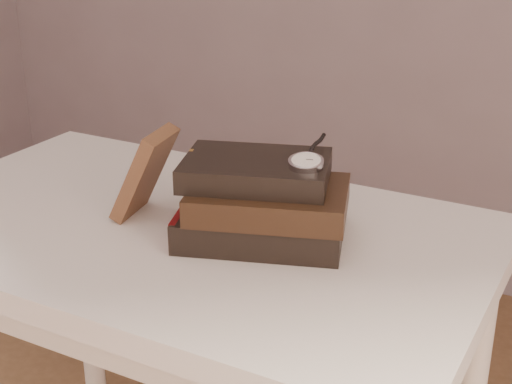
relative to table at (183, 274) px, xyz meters
The scene contains 5 objects.
table is the anchor object (origin of this frame).
book_stack 0.21m from the table, ahead, with size 0.30×0.25×0.13m.
journal 0.18m from the table, behind, with size 0.02×0.10×0.16m, color #45291A.
pocket_watch 0.31m from the table, ahead, with size 0.07×0.16×0.02m.
eyeglasses 0.18m from the table, 69.21° to the left, with size 0.14×0.15×0.05m.
Camera 1 is at (0.63, -0.57, 1.26)m, focal length 52.42 mm.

